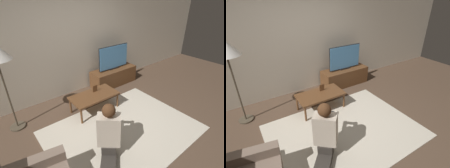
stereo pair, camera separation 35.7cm
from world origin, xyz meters
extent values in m
plane|color=brown|center=(0.00, 0.00, 0.00)|extent=(10.00, 10.00, 0.00)
cube|color=beige|center=(0.00, 1.93, 1.30)|extent=(10.00, 0.06, 2.60)
cube|color=beige|center=(0.00, 0.00, 0.01)|extent=(2.67, 1.98, 0.02)
cube|color=brown|center=(1.06, 1.58, 0.23)|extent=(1.28, 0.47, 0.46)
cube|color=black|center=(1.06, 1.58, 0.48)|extent=(0.31, 0.08, 0.04)
cube|color=black|center=(1.06, 1.59, 0.79)|extent=(0.93, 0.03, 0.61)
cube|color=#4C8CC6|center=(1.06, 1.58, 0.79)|extent=(0.90, 0.04, 0.58)
cube|color=brown|center=(-0.05, 0.88, 0.36)|extent=(0.99, 0.54, 0.04)
cylinder|color=brown|center=(-0.50, 0.65, 0.17)|extent=(0.04, 0.04, 0.35)
cylinder|color=brown|center=(0.41, 0.65, 0.17)|extent=(0.04, 0.04, 0.35)
cylinder|color=brown|center=(-0.50, 1.11, 0.17)|extent=(0.04, 0.04, 0.35)
cylinder|color=brown|center=(0.41, 1.11, 0.17)|extent=(0.04, 0.04, 0.35)
cylinder|color=#4C4233|center=(-1.51, 1.34, 0.01)|extent=(0.28, 0.28, 0.03)
cylinder|color=#4C4233|center=(-1.51, 1.34, 0.82)|extent=(0.03, 0.03, 1.58)
cube|color=#7A6656|center=(-1.63, -0.11, 0.27)|extent=(0.87, 0.29, 0.55)
cube|color=#332D28|center=(-0.66, -0.40, 0.07)|extent=(0.46, 0.48, 0.11)
cube|color=#332D28|center=(-0.54, -0.27, 0.20)|extent=(0.32, 0.33, 0.14)
cube|color=#C1B29E|center=(-0.54, -0.27, 0.52)|extent=(0.39, 0.37, 0.51)
sphere|color=tan|center=(-0.54, -0.27, 0.87)|extent=(0.19, 0.19, 0.19)
sphere|color=#4C2D19|center=(-0.56, -0.29, 0.88)|extent=(0.19, 0.19, 0.19)
cube|color=black|center=(-0.30, 0.01, 0.55)|extent=(0.12, 0.12, 0.04)
cylinder|color=#C1B29E|center=(-0.30, -0.15, 0.55)|extent=(0.25, 0.27, 0.07)
cylinder|color=#C1B29E|center=(-0.46, -0.02, 0.55)|extent=(0.25, 0.27, 0.07)
cube|color=brown|center=(0.05, 0.98, 0.46)|extent=(0.11, 0.01, 0.15)
camera|label=1|loc=(-1.73, -1.81, 2.30)|focal=28.00mm
camera|label=2|loc=(-1.44, -2.01, 2.30)|focal=28.00mm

